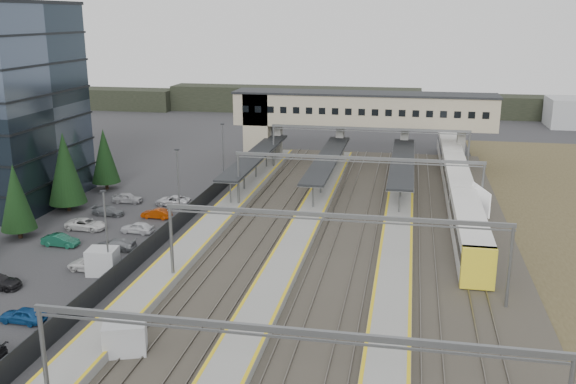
% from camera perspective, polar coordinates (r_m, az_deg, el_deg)
% --- Properties ---
extents(ground, '(220.00, 220.00, 0.00)m').
position_cam_1_polar(ground, '(64.15, -5.94, -5.32)').
color(ground, '#2B2B2D').
rests_on(ground, ground).
extents(car_park, '(10.47, 44.52, 1.30)m').
position_cam_1_polar(car_park, '(63.68, -19.49, -5.74)').
color(car_park, '#B2B0B5').
rests_on(car_park, ground).
extents(lampposts, '(0.50, 53.25, 8.07)m').
position_cam_1_polar(lampposts, '(66.56, -12.34, -0.90)').
color(lampposts, slate).
rests_on(lampposts, ground).
extents(fence, '(0.08, 90.00, 2.00)m').
position_cam_1_polar(fence, '(70.30, -9.88, -2.73)').
color(fence, '#26282B').
rests_on(fence, ground).
extents(relay_cabin_near, '(3.42, 2.96, 2.39)m').
position_cam_1_polar(relay_cabin_near, '(46.56, -14.29, -12.52)').
color(relay_cabin_near, '#A3A5A8').
rests_on(relay_cabin_near, ground).
extents(relay_cabin_far, '(2.84, 2.46, 2.38)m').
position_cam_1_polar(relay_cabin_far, '(60.62, -16.15, -5.93)').
color(relay_cabin_far, '#A3A5A8').
rests_on(relay_cabin_far, ground).
extents(rail_corridor, '(34.00, 90.00, 0.92)m').
position_cam_1_polar(rail_corridor, '(66.75, 3.02, -4.15)').
color(rail_corridor, '#332E28').
rests_on(rail_corridor, ground).
extents(canopies, '(23.10, 30.00, 3.28)m').
position_cam_1_polar(canopies, '(87.05, 3.54, 2.99)').
color(canopies, black).
rests_on(canopies, ground).
extents(footbridge, '(40.40, 6.40, 11.20)m').
position_cam_1_polar(footbridge, '(100.91, 5.09, 7.00)').
color(footbridge, tan).
rests_on(footbridge, ground).
extents(gantries, '(28.40, 62.28, 7.17)m').
position_cam_1_polar(gantries, '(62.85, 5.25, 0.01)').
color(gantries, slate).
rests_on(gantries, ground).
extents(train, '(2.90, 60.55, 3.65)m').
position_cam_1_polar(train, '(84.86, 14.77, 0.89)').
color(train, silver).
rests_on(train, ground).
extents(billboard, '(1.51, 5.21, 4.42)m').
position_cam_1_polar(billboard, '(73.62, 16.76, -0.77)').
color(billboard, slate).
rests_on(billboard, ground).
extents(treeline_far, '(170.00, 19.00, 7.00)m').
position_cam_1_polar(treeline_far, '(151.02, 13.21, 7.55)').
color(treeline_far, black).
rests_on(treeline_far, ground).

